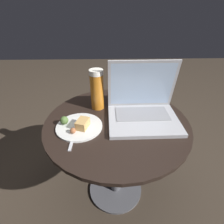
{
  "coord_description": "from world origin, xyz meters",
  "views": [
    {
      "loc": [
        -0.04,
        -0.7,
        1.07
      ],
      "look_at": [
        -0.02,
        -0.03,
        0.63
      ],
      "focal_mm": 28.0,
      "sensor_mm": 36.0,
      "label": 1
    }
  ],
  "objects": [
    {
      "name": "ground_plane",
      "position": [
        0.0,
        0.0,
        0.0
      ],
      "size": [
        6.0,
        6.0,
        0.0
      ],
      "primitive_type": "plane",
      "color": "#382D23"
    },
    {
      "name": "table",
      "position": [
        0.0,
        0.0,
        0.43
      ],
      "size": [
        0.71,
        0.71,
        0.56
      ],
      "color": "#515156",
      "rests_on": "ground_plane"
    },
    {
      "name": "napkin",
      "position": [
        -0.19,
        -0.04,
        0.56
      ],
      "size": [
        0.17,
        0.12,
        0.0
      ],
      "color": "#B7332D",
      "rests_on": "table"
    },
    {
      "name": "laptop",
      "position": [
        0.13,
        0.03,
        0.62
      ],
      "size": [
        0.34,
        0.27,
        0.28
      ],
      "color": "#B2B2B7",
      "rests_on": "table"
    },
    {
      "name": "beer_glass",
      "position": [
        -0.1,
        0.13,
        0.67
      ],
      "size": [
        0.07,
        0.07,
        0.21
      ],
      "color": "#C6701E",
      "rests_on": "table"
    },
    {
      "name": "snack_plate",
      "position": [
        -0.18,
        -0.05,
        0.57
      ],
      "size": [
        0.21,
        0.21,
        0.05
      ],
      "color": "silver",
      "rests_on": "table"
    },
    {
      "name": "fork",
      "position": [
        -0.19,
        -0.09,
        0.56
      ],
      "size": [
        0.03,
        0.19,
        0.0
      ],
      "color": "silver",
      "rests_on": "table"
    }
  ]
}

